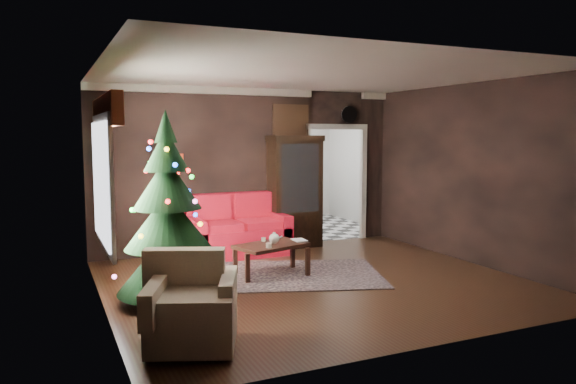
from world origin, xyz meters
name	(u,v)px	position (x,y,z in m)	size (l,w,h in m)	color
floor	(315,282)	(0.00, 0.00, 0.00)	(5.50, 5.50, 0.00)	black
ceiling	(316,74)	(0.00, 0.00, 2.80)	(5.50, 5.50, 0.00)	white
wall_back	(251,169)	(0.00, 2.50, 1.40)	(5.50, 5.50, 0.00)	black
wall_front	(439,200)	(0.00, -2.50, 1.40)	(5.50, 5.50, 0.00)	black
wall_left	(100,188)	(-2.75, 0.00, 1.40)	(5.50, 5.50, 0.00)	black
wall_right	(474,174)	(2.75, 0.00, 1.40)	(5.50, 5.50, 0.00)	black
doorway	(335,185)	(1.70, 2.50, 1.05)	(1.10, 0.10, 2.10)	beige
left_window	(102,182)	(-2.71, 0.20, 1.45)	(0.05, 1.60, 1.40)	white
valance	(106,112)	(-2.63, 0.20, 2.27)	(0.12, 2.10, 0.35)	maroon
kitchen_floor	(301,228)	(1.70, 4.00, 0.00)	(3.00, 3.00, 0.00)	white
kitchen_window	(275,148)	(1.70, 5.45, 1.70)	(0.70, 0.06, 0.70)	white
rug	(297,274)	(-0.06, 0.44, 0.01)	(2.36, 1.72, 0.01)	#2A2025
loveseat	(238,225)	(-0.40, 2.05, 0.50)	(1.70, 0.90, 1.00)	maroon
curio_cabinet	(295,194)	(0.75, 2.27, 0.95)	(0.90, 0.45, 1.90)	black
floor_lamp	(175,212)	(-1.51, 1.74, 0.83)	(0.30, 0.30, 1.77)	black
christmas_tree	(168,216)	(-2.01, -0.09, 1.05)	(1.22, 1.22, 2.33)	black
armchair	(192,300)	(-2.10, -1.59, 0.46)	(0.84, 0.84, 0.85)	tan
coffee_table	(271,259)	(-0.41, 0.57, 0.23)	(0.99, 0.59, 0.44)	#321C13
teapot	(274,238)	(-0.37, 0.56, 0.54)	(0.17, 0.17, 0.16)	silver
cup_a	(263,239)	(-0.44, 0.80, 0.48)	(0.06, 0.06, 0.05)	beige
cup_b	(269,245)	(-0.55, 0.34, 0.49)	(0.08, 0.08, 0.07)	white
book	(293,233)	(-0.04, 0.61, 0.58)	(0.18, 0.02, 0.25)	#9B7356
wall_clock	(349,114)	(1.95, 2.45, 2.38)	(0.32, 0.32, 0.06)	white
painting	(291,121)	(0.75, 2.46, 2.25)	(0.62, 0.05, 0.52)	#B58241
kitchen_counter	(279,201)	(1.70, 5.20, 0.45)	(1.80, 0.60, 0.90)	white
kitchen_table	(294,213)	(1.40, 3.70, 0.38)	(0.70, 0.70, 0.75)	brown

